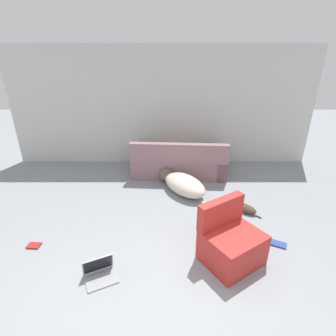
{
  "coord_description": "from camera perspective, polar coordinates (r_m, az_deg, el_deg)",
  "views": [
    {
      "loc": [
        0.13,
        -1.65,
        2.38
      ],
      "look_at": [
        0.15,
        2.11,
        0.7
      ],
      "focal_mm": 28.0,
      "sensor_mm": 36.0,
      "label": 1
    }
  ],
  "objects": [
    {
      "name": "book_red",
      "position": [
        4.05,
        -27.33,
        -14.84
      ],
      "size": [
        0.17,
        0.13,
        0.02
      ],
      "rotation": [
        0.0,
        0.0,
        -0.09
      ],
      "color": "maroon",
      "rests_on": "ground_plane"
    },
    {
      "name": "wall_back",
      "position": [
        5.82,
        -1.55,
        13.04
      ],
      "size": [
        6.56,
        0.06,
        2.52
      ],
      "color": "beige",
      "rests_on": "ground_plane"
    },
    {
      "name": "ground_plane",
      "position": [
        2.9,
        -3.16,
        -31.05
      ],
      "size": [
        20.0,
        20.0,
        0.0
      ],
      "primitive_type": "plane",
      "color": "gray"
    },
    {
      "name": "book_blue",
      "position": [
        3.95,
        22.47,
        -14.94
      ],
      "size": [
        0.26,
        0.22,
        0.02
      ],
      "rotation": [
        0.0,
        0.0,
        -0.48
      ],
      "color": "#28428E",
      "rests_on": "ground_plane"
    },
    {
      "name": "cat",
      "position": [
        4.46,
        16.0,
        -8.25
      ],
      "size": [
        0.43,
        0.44,
        0.12
      ],
      "rotation": [
        0.0,
        0.0,
        2.34
      ],
      "color": "#473323",
      "rests_on": "ground_plane"
    },
    {
      "name": "side_chair",
      "position": [
        3.38,
        13.22,
        -15.4
      ],
      "size": [
        0.87,
        0.85,
        0.76
      ],
      "rotation": [
        0.0,
        0.0,
        0.58
      ],
      "color": "#B72D28",
      "rests_on": "ground_plane"
    },
    {
      "name": "laptop_open",
      "position": [
        3.32,
        -14.86,
        -20.88
      ],
      "size": [
        0.44,
        0.41,
        0.23
      ],
      "rotation": [
        0.0,
        0.0,
        0.45
      ],
      "color": "gray",
      "rests_on": "ground_plane"
    },
    {
      "name": "couch",
      "position": [
        5.47,
        2.21,
        1.25
      ],
      "size": [
        1.96,
        0.98,
        0.77
      ],
      "rotation": [
        0.0,
        0.0,
        3.08
      ],
      "color": "gray",
      "rests_on": "ground_plane"
    },
    {
      "name": "dog",
      "position": [
        4.83,
        2.77,
        -3.27
      ],
      "size": [
        1.03,
        1.28,
        0.33
      ],
      "rotation": [
        0.0,
        0.0,
        2.19
      ],
      "color": "beige",
      "rests_on": "ground_plane"
    }
  ]
}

